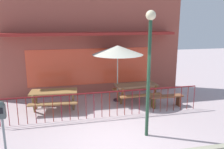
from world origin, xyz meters
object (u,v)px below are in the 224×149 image
(patio_bench, at_px, (166,99))
(parking_meter_near, at_px, (2,116))
(picnic_table_right, at_px, (136,88))
(patio_umbrella, at_px, (118,50))
(street_lamp, at_px, (149,56))
(picnic_table_left, at_px, (54,95))

(patio_bench, distance_m, parking_meter_near, 6.23)
(picnic_table_right, xyz_separation_m, patio_umbrella, (-0.77, 0.28, 1.63))
(picnic_table_right, relative_size, patio_bench, 1.32)
(patio_umbrella, distance_m, parking_meter_near, 5.50)
(picnic_table_right, height_order, street_lamp, street_lamp)
(street_lamp, bearing_deg, patio_umbrella, 91.59)
(picnic_table_right, bearing_deg, patio_umbrella, 160.36)
(parking_meter_near, bearing_deg, picnic_table_left, 71.91)
(patio_bench, height_order, street_lamp, street_lamp)
(picnic_table_right, relative_size, street_lamp, 0.50)
(patio_umbrella, bearing_deg, parking_meter_near, -134.48)
(picnic_table_left, relative_size, patio_umbrella, 0.78)
(patio_umbrella, xyz_separation_m, parking_meter_near, (-3.79, -3.86, -0.99))
(parking_meter_near, bearing_deg, patio_bench, 25.82)
(picnic_table_left, distance_m, patio_umbrella, 3.18)
(parking_meter_near, bearing_deg, patio_umbrella, 45.52)
(patio_bench, xyz_separation_m, street_lamp, (-1.66, -2.11, 2.10))
(picnic_table_right, distance_m, patio_bench, 1.36)
(picnic_table_right, xyz_separation_m, patio_bench, (0.98, -0.90, -0.26))
(picnic_table_left, relative_size, street_lamp, 0.51)
(patio_bench, bearing_deg, parking_meter_near, -154.18)
(picnic_table_right, relative_size, parking_meter_near, 1.14)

